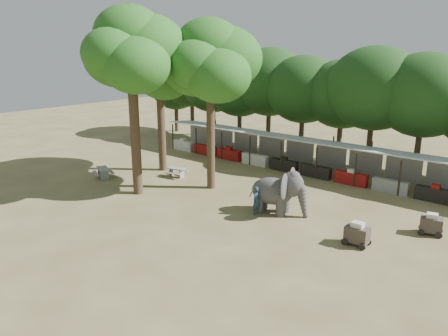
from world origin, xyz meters
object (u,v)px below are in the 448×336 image
Objects in this scene: handler at (257,201)px; picnic_table_near at (103,171)px; yard_tree_left at (160,64)px; picnic_table_far at (177,171)px; cart_front at (357,234)px; yard_tree_back at (210,62)px; elephant at (279,191)px; yard_tree_center at (132,52)px; cart_back at (431,224)px.

handler reaches higher than picnic_table_near.
yard_tree_left is 6.82× the size of picnic_table_far.
yard_tree_left reaches higher than cart_front.
yard_tree_back is at bearing 48.63° from picnic_table_near.
picnic_table_near is (-13.99, -2.33, -0.85)m from elephant.
yard_tree_center is at bearing -59.04° from yard_tree_left.
yard_tree_back is at bearing -9.46° from yard_tree_left.
picnic_table_near is at bearing -148.89° from picnic_table_far.
cart_back is at bearing 3.75° from elephant.
yard_tree_back is 8.50× the size of cart_back.
handler is 0.88× the size of picnic_table_near.
yard_tree_back is 8.86m from picnic_table_far.
handler is at bearing 11.60° from yard_tree_center.
cart_front is at bearing 6.07° from yard_tree_center.
yard_tree_back is 9.08× the size of cart_front.
elephant is (9.35, 2.76, -7.86)m from yard_tree_center.
yard_tree_center reaches higher than yard_tree_left.
cart_back is (7.81, 2.50, -0.77)m from elephant.
cart_front is at bearing -82.88° from handler.
elephant is (12.35, -2.24, -6.86)m from yard_tree_left.
yard_tree_center is 5.04m from yard_tree_back.
picnic_table_far is (4.01, 3.70, -0.04)m from picnic_table_near.
yard_tree_center is at bearing -175.86° from cart_back.
picnic_table_near is 1.45× the size of cart_back.
picnic_table_far is at bearing 170.74° from cart_back.
picnic_table_near is at bearing 174.69° from yard_tree_center.
yard_tree_left reaches higher than handler.
cart_back is at bearing 17.04° from yard_tree_center.
yard_tree_left is 0.92× the size of yard_tree_center.
handler is at bearing 177.72° from cart_front.
cart_front is 0.94× the size of cart_back.
cart_front is (6.21, -0.18, -0.25)m from handler.
elephant is 14.20m from picnic_table_near.
handler is (-0.85, -1.01, -0.49)m from elephant.
yard_tree_center is at bearing 110.40° from handler.
elephant is at bearing 16.42° from yard_tree_center.
yard_tree_back is 11.65m from picnic_table_near.
yard_tree_center reaches higher than handler.
yard_tree_left is at bearing 83.00° from handler.
yard_tree_center is 7.45× the size of picnic_table_far.
handler reaches higher than cart_front.
elephant is at bearing -31.35° from handler.
yard_tree_back is at bearing 53.14° from yard_tree_center.
yard_tree_left is 8.24× the size of cart_back.
yard_tree_left reaches higher than picnic_table_far.
picnic_table_near is 19.37m from cart_front.
yard_tree_center reaches higher than picnic_table_far.
picnic_table_near is 1.55× the size of cart_front.
elephant is at bearing -19.43° from picnic_table_far.
yard_tree_left is at bearing 148.35° from picnic_table_far.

